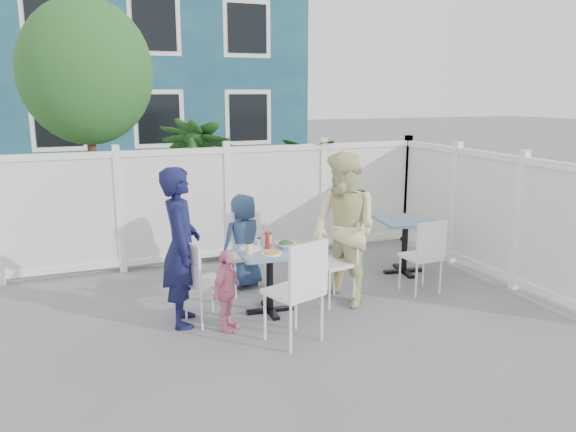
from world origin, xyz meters
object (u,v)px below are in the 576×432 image
object	(u,v)px
chair_left	(200,276)
chair_right	(338,254)
spare_table	(405,231)
woman	(344,230)
chair_near	(300,284)
chair_back	(245,246)
toddler	(226,291)
utility_cabinet	(62,207)
boy	(244,241)
man	(181,247)
main_table	(270,264)

from	to	relation	value
chair_left	chair_right	size ratio (longest dim) A/B	0.92
spare_table	woman	bearing A→B (deg)	-151.00
chair_left	chair_near	xyz separation A→B (m)	(0.75, -0.83, 0.08)
chair_back	toddler	world-z (taller)	chair_back
utility_cabinet	boy	xyz separation A→B (m)	(2.05, -2.72, -0.05)
chair_right	man	size ratio (longest dim) A/B	0.58
chair_right	boy	bearing A→B (deg)	33.21
chair_left	boy	distance (m)	1.18
chair_left	toddler	xyz separation A→B (m)	(0.20, -0.28, -0.09)
utility_cabinet	chair_left	world-z (taller)	utility_cabinet
chair_back	man	xyz separation A→B (m)	(-0.89, -0.72, 0.27)
spare_table	boy	world-z (taller)	boy
chair_near	woman	size ratio (longest dim) A/B	0.59
utility_cabinet	chair_back	xyz separation A→B (m)	(2.03, -2.86, -0.08)
chair_left	spare_table	bearing A→B (deg)	86.56
chair_back	man	distance (m)	1.17
chair_back	chair_near	distance (m)	1.61
main_table	toddler	distance (m)	0.64
utility_cabinet	chair_near	world-z (taller)	utility_cabinet
boy	toddler	bearing A→B (deg)	52.48
main_table	spare_table	bearing A→B (deg)	16.99
main_table	woman	world-z (taller)	woman
main_table	woman	xyz separation A→B (m)	(0.85, -0.05, 0.31)
utility_cabinet	chair_right	xyz separation A→B (m)	(2.90, -3.58, -0.07)
chair_near	boy	distance (m)	1.74
chair_left	toddler	distance (m)	0.36
chair_left	chair_right	world-z (taller)	chair_right
chair_right	toddler	bearing A→B (deg)	92.31
spare_table	chair_back	xyz separation A→B (m)	(-2.14, 0.12, -0.02)
spare_table	woman	world-z (taller)	woman
chair_right	chair_back	size ratio (longest dim) A/B	1.00
main_table	chair_back	world-z (taller)	chair_back
utility_cabinet	woman	size ratio (longest dim) A/B	0.73
woman	chair_back	bearing A→B (deg)	-147.67
chair_left	chair_back	world-z (taller)	chair_back
main_table	spare_table	world-z (taller)	spare_table
chair_right	chair_back	world-z (taller)	chair_right
spare_table	utility_cabinet	bearing A→B (deg)	144.39
utility_cabinet	chair_left	bearing A→B (deg)	-65.00
spare_table	man	world-z (taller)	man
spare_table	man	size ratio (longest dim) A/B	0.48
chair_left	utility_cabinet	bearing A→B (deg)	-176.57
boy	utility_cabinet	bearing A→B (deg)	-66.09
utility_cabinet	boy	world-z (taller)	utility_cabinet
chair_right	spare_table	bearing A→B (deg)	-76.21
utility_cabinet	man	size ratio (longest dim) A/B	0.76
chair_back	main_table	bearing A→B (deg)	96.77
boy	toddler	xyz separation A→B (m)	(-0.54, -1.20, -0.16)
woman	utility_cabinet	bearing A→B (deg)	-156.83
utility_cabinet	chair_back	world-z (taller)	utility_cabinet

